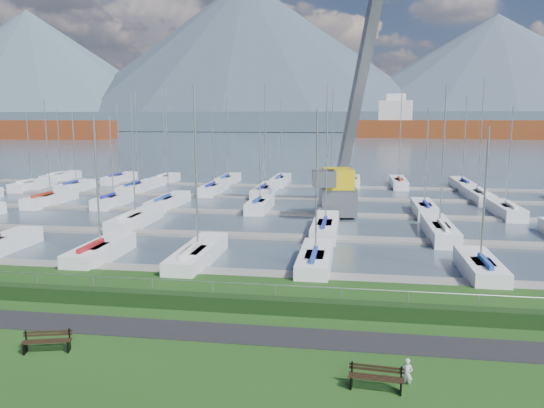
% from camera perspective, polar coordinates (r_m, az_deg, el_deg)
% --- Properties ---
extents(path, '(160.00, 2.00, 0.04)m').
position_cam_1_polar(path, '(22.82, -5.88, -13.58)').
color(path, black).
rests_on(path, grass).
extents(water, '(800.00, 540.00, 0.20)m').
position_cam_1_polar(water, '(283.52, 7.68, 7.39)').
color(water, '#3D4B59').
extents(hedge, '(80.00, 0.70, 0.70)m').
position_cam_1_polar(hedge, '(25.04, -4.38, -10.60)').
color(hedge, black).
rests_on(hedge, grass).
extents(fence, '(80.00, 0.04, 0.04)m').
position_cam_1_polar(fence, '(25.14, -4.19, -8.47)').
color(fence, '#96999F').
rests_on(fence, grass).
extents(foothill, '(900.00, 80.00, 12.00)m').
position_cam_1_polar(foothill, '(353.37, 7.93, 8.80)').
color(foothill, '#425461').
rests_on(foothill, water).
extents(mountains, '(1190.00, 360.00, 115.00)m').
position_cam_1_polar(mountains, '(429.61, 9.23, 14.28)').
color(mountains, '#3A4855').
rests_on(mountains, water).
extents(docks, '(90.00, 41.60, 0.25)m').
position_cam_1_polar(docks, '(50.44, 2.41, -1.05)').
color(docks, slate).
rests_on(docks, water).
extents(bench_left, '(1.85, 0.88, 0.85)m').
position_cam_1_polar(bench_left, '(22.58, -23.03, -13.45)').
color(bench_left, black).
rests_on(bench_left, grass).
extents(bench_right, '(1.83, 0.58, 0.85)m').
position_cam_1_polar(bench_right, '(18.62, 11.13, -17.88)').
color(bench_right, black).
rests_on(bench_right, grass).
extents(person, '(0.44, 0.37, 1.03)m').
position_cam_1_polar(person, '(19.16, 14.35, -16.85)').
color(person, silver).
rests_on(person, grass).
extents(crane, '(6.48, 13.21, 22.35)m').
position_cam_1_polar(crane, '(50.14, 7.72, 5.20)').
color(crane, slate).
rests_on(crane, water).
extents(cargo_ship_mid, '(109.11, 31.83, 21.50)m').
position_cam_1_polar(cargo_ship_mid, '(246.51, 20.90, 7.49)').
color(cargo_ship_mid, brown).
rests_on(cargo_ship_mid, water).
extents(sailboat_fleet, '(74.08, 49.45, 13.51)m').
position_cam_1_polar(sailboat_fleet, '(54.21, 0.20, 5.63)').
color(sailboat_fleet, silver).
rests_on(sailboat_fleet, water).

